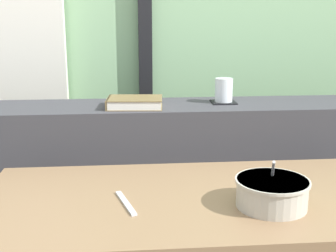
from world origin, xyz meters
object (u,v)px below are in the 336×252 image
(fork_utensil, at_px, (126,203))
(closed_book, at_px, (134,102))
(juice_glass, at_px, (224,91))
(soup_bowl, at_px, (272,193))
(breakfast_table, at_px, (193,231))
(coaster_square, at_px, (223,102))

(fork_utensil, bearing_deg, closed_book, 70.57)
(juice_glass, height_order, soup_bowl, juice_glass)
(juice_glass, xyz_separation_m, closed_book, (-0.37, -0.06, -0.03))
(breakfast_table, relative_size, coaster_square, 12.46)
(juice_glass, bearing_deg, fork_utensil, -122.69)
(soup_bowl, relative_size, fork_utensil, 1.21)
(juice_glass, relative_size, soup_bowl, 0.48)
(juice_glass, relative_size, fork_utensil, 0.58)
(juice_glass, relative_size, closed_book, 0.43)
(closed_book, height_order, soup_bowl, closed_book)
(coaster_square, distance_m, fork_utensil, 0.77)
(closed_book, bearing_deg, fork_utensil, -93.56)
(coaster_square, bearing_deg, juice_glass, 0.00)
(fork_utensil, bearing_deg, breakfast_table, -4.43)
(coaster_square, bearing_deg, closed_book, -170.73)
(soup_bowl, bearing_deg, breakfast_table, 156.01)
(coaster_square, xyz_separation_m, fork_utensil, (-0.41, -0.64, -0.16))
(coaster_square, height_order, fork_utensil, coaster_square)
(coaster_square, relative_size, soup_bowl, 0.49)
(soup_bowl, bearing_deg, coaster_square, 89.71)
(juice_glass, distance_m, soup_bowl, 0.71)
(breakfast_table, relative_size, closed_book, 5.46)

